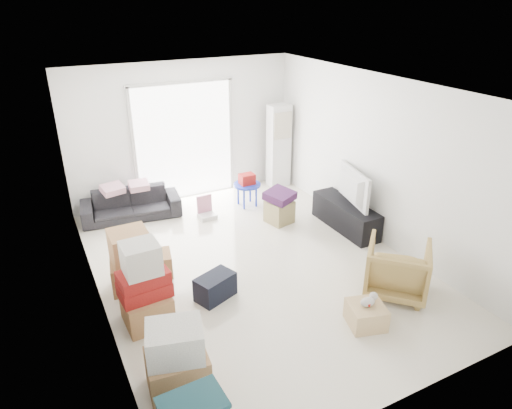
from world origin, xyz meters
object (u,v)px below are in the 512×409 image
object	(u,v)px
ac_tower	(279,146)
sofa	(130,200)
ottoman	(279,212)
tv_console	(346,216)
television	(347,199)
armchair	(398,266)
wood_crate	(366,315)
kids_table	(247,183)

from	to	relation	value
ac_tower	sofa	world-z (taller)	ac_tower
ac_tower	ottoman	size ratio (longest dim) A/B	4.23
tv_console	television	world-z (taller)	television
sofa	ottoman	bearing A→B (deg)	-23.68
armchair	wood_crate	size ratio (longest dim) A/B	1.91
tv_console	television	bearing A→B (deg)	0.00
wood_crate	tv_console	bearing A→B (deg)	58.35
armchair	kids_table	distance (m)	3.56
armchair	ottoman	bearing A→B (deg)	-36.72
television	kids_table	size ratio (longest dim) A/B	1.62
tv_console	kids_table	size ratio (longest dim) A/B	2.21
tv_console	wood_crate	world-z (taller)	tv_console
ottoman	armchair	bearing A→B (deg)	-82.17
armchair	kids_table	size ratio (longest dim) A/B	1.27
tv_console	armchair	bearing A→B (deg)	-106.79
armchair	ottoman	size ratio (longest dim) A/B	2.01
tv_console	armchair	distance (m)	1.96
armchair	wood_crate	distance (m)	0.93
television	wood_crate	bearing A→B (deg)	161.04
tv_console	sofa	world-z (taller)	sofa
tv_console	sofa	xyz separation A→B (m)	(-3.27, 2.17, 0.10)
tv_console	wood_crate	bearing A→B (deg)	-121.65
ac_tower	armchair	world-z (taller)	ac_tower
sofa	kids_table	size ratio (longest dim) A/B	2.70
ac_tower	kids_table	xyz separation A→B (m)	(-1.08, -0.67, -0.41)
kids_table	wood_crate	size ratio (longest dim) A/B	1.51
ac_tower	wood_crate	world-z (taller)	ac_tower
sofa	ottoman	xyz separation A→B (m)	(2.34, -1.43, -0.14)
television	armchair	bearing A→B (deg)	175.90
television	wood_crate	size ratio (longest dim) A/B	2.45
armchair	wood_crate	xyz separation A→B (m)	(-0.81, -0.36, -0.27)
kids_table	wood_crate	xyz separation A→B (m)	(-0.25, -3.88, -0.32)
tv_console	ottoman	world-z (taller)	tv_console
kids_table	wood_crate	world-z (taller)	kids_table
ac_tower	wood_crate	distance (m)	4.80
tv_console	armchair	xyz separation A→B (m)	(-0.56, -1.87, 0.17)
tv_console	ottoman	distance (m)	1.18
television	sofa	size ratio (longest dim) A/B	0.60
kids_table	wood_crate	bearing A→B (deg)	-93.70
sofa	armchair	bearing A→B (deg)	-48.51
sofa	armchair	distance (m)	4.86
sofa	armchair	size ratio (longest dim) A/B	2.13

